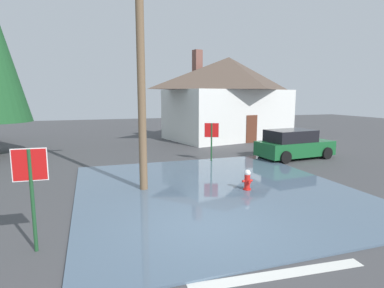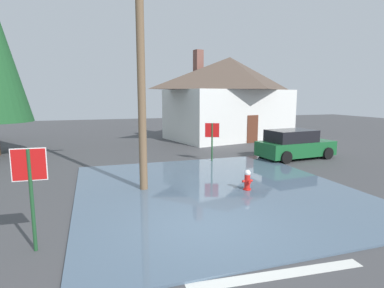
# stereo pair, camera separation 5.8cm
# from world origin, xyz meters

# --- Properties ---
(ground_plane) EXTENTS (80.00, 80.00, 0.10)m
(ground_plane) POSITION_xyz_m (0.00, 0.00, -0.05)
(ground_plane) COLOR #424244
(flood_puddle) EXTENTS (9.60, 10.31, 0.05)m
(flood_puddle) POSITION_xyz_m (1.44, 3.03, 0.03)
(flood_puddle) COLOR #4C6075
(flood_puddle) RESTS_ON ground
(lane_stop_bar) EXTENTS (3.63, 0.54, 0.01)m
(lane_stop_bar) POSITION_xyz_m (0.56, -2.38, 0.00)
(lane_stop_bar) COLOR silver
(lane_stop_bar) RESTS_ON ground
(stop_sign_near) EXTENTS (0.71, 0.08, 2.30)m
(stop_sign_near) POSITION_xyz_m (-4.00, 0.10, 1.63)
(stop_sign_near) COLOR #1E4C28
(stop_sign_near) RESTS_ON ground
(fire_hydrant) EXTENTS (0.39, 0.34, 0.78)m
(fire_hydrant) POSITION_xyz_m (2.50, 2.57, 0.38)
(fire_hydrant) COLOR red
(fire_hydrant) RESTS_ON ground
(utility_pole) EXTENTS (1.60, 0.28, 9.44)m
(utility_pole) POSITION_xyz_m (-1.00, 3.81, 4.90)
(utility_pole) COLOR brown
(utility_pole) RESTS_ON ground
(stop_sign_far) EXTENTS (0.70, 0.32, 2.03)m
(stop_sign_far) POSITION_xyz_m (3.16, 7.69, 1.44)
(stop_sign_far) COLOR #1E4C28
(stop_sign_far) RESTS_ON ground
(house) EXTENTS (10.90, 8.09, 6.85)m
(house) POSITION_xyz_m (7.77, 15.76, 3.30)
(house) COLOR silver
(house) RESTS_ON ground
(parked_car) EXTENTS (4.28, 2.38, 1.57)m
(parked_car) POSITION_xyz_m (7.77, 7.17, 0.75)
(parked_car) COLOR #195B2D
(parked_car) RESTS_ON ground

